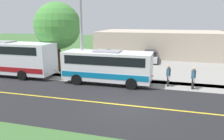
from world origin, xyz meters
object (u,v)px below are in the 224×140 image
(pedestrian_with_bags, at_px, (193,77))
(parked_car_near, at_px, (150,56))
(shuttle_bus_front, at_px, (107,65))
(tree_curbside, at_px, (58,26))
(commercial_building, at_px, (160,43))
(street_light_pole, at_px, (81,25))
(pedestrian_waiting, at_px, (168,75))

(pedestrian_with_bags, distance_m, parked_car_near, 11.37)
(shuttle_bus_front, distance_m, tree_curbside, 7.39)
(shuttle_bus_front, xyz_separation_m, pedestrian_with_bags, (-0.15, 6.90, -0.62))
(tree_curbside, relative_size, commercial_building, 0.39)
(pedestrian_with_bags, xyz_separation_m, street_light_pole, (-0.18, -9.38, 3.88))
(street_light_pole, distance_m, tree_curbside, 4.38)
(parked_car_near, xyz_separation_m, commercial_building, (-6.20, 0.77, 1.11))
(shuttle_bus_front, distance_m, commercial_building, 17.17)
(shuttle_bus_front, bearing_deg, parked_car_near, 166.60)
(pedestrian_waiting, bearing_deg, pedestrian_with_bags, 81.85)
(shuttle_bus_front, distance_m, pedestrian_waiting, 5.08)
(pedestrian_waiting, relative_size, tree_curbside, 0.24)
(pedestrian_waiting, relative_size, street_light_pole, 0.19)
(shuttle_bus_front, relative_size, parked_car_near, 1.66)
(tree_curbside, bearing_deg, pedestrian_with_bags, 78.26)
(shuttle_bus_front, xyz_separation_m, parked_car_near, (-10.65, 2.54, -0.85))
(street_light_pole, relative_size, parked_car_near, 1.94)
(shuttle_bus_front, distance_m, pedestrian_with_bags, 6.93)
(parked_car_near, distance_m, tree_curbside, 12.28)
(parked_car_near, bearing_deg, pedestrian_with_bags, 22.58)
(commercial_building, bearing_deg, pedestrian_waiting, 5.95)
(pedestrian_with_bags, height_order, commercial_building, commercial_building)
(parked_car_near, distance_m, commercial_building, 6.34)
(pedestrian_waiting, distance_m, parked_car_near, 10.53)
(pedestrian_waiting, height_order, street_light_pole, street_light_pole)
(tree_curbside, distance_m, commercial_building, 17.09)
(tree_curbside, xyz_separation_m, commercial_building, (-14.00, 9.38, -2.86))
(parked_car_near, relative_size, commercial_building, 0.25)
(parked_car_near, bearing_deg, commercial_building, 172.92)
(street_light_pole, height_order, tree_curbside, street_light_pole)
(commercial_building, bearing_deg, street_light_pole, -19.32)
(shuttle_bus_front, bearing_deg, tree_curbside, -115.15)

